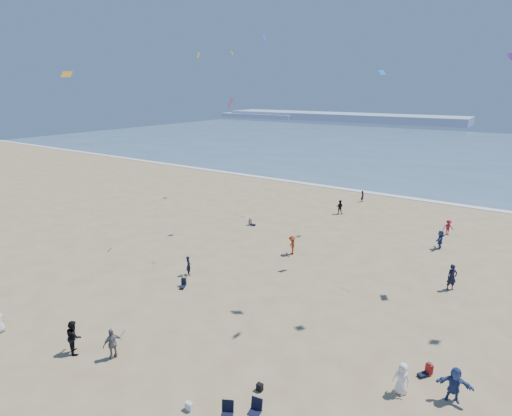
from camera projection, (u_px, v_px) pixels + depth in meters
The scene contains 10 objects.
ground at pixel (122, 409), 18.14m from camera, with size 220.00×220.00×0.00m, color tan.
ocean at pixel (454, 151), 93.79m from camera, with size 220.00×100.00×0.06m, color #476B84.
surf_line at pixel (396, 196), 53.96m from camera, with size 220.00×1.20×0.08m, color white.
headland_far at pixel (339, 117), 185.03m from camera, with size 110.00×20.00×3.20m, color #7A8EA8.
headland_near at pixel (261, 116), 202.53m from camera, with size 40.00×14.00×2.00m, color #7A8EA8.
standing_flyers at pixel (356, 293), 26.60m from camera, with size 30.82×45.14×1.95m.
seated_group at pixel (231, 324), 23.90m from camera, with size 21.68×29.12×0.84m.
white_tote at pixel (189, 406), 18.02m from camera, with size 0.35×0.20×0.40m, color silver.
black_backpack at pixel (260, 387), 19.19m from camera, with size 0.30×0.22×0.38m, color black.
kites_aloft at pixel (445, 80), 20.03m from camera, with size 42.82×40.28×27.35m.
Camera 1 is at (13.28, -8.87, 13.96)m, focal length 28.00 mm.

